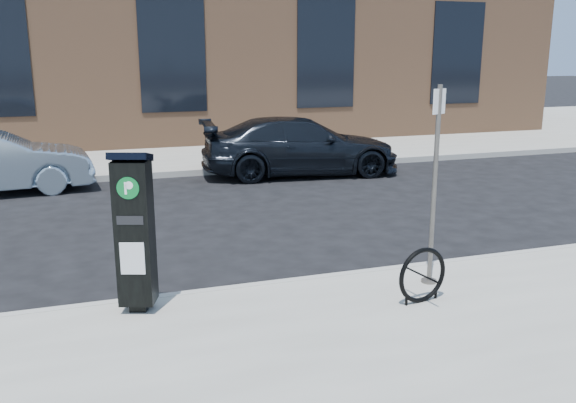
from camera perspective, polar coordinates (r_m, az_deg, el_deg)
name	(u,v)px	position (r m, az deg, el deg)	size (l,w,h in m)	color
ground	(311,288)	(8.17, 2.13, -8.05)	(120.00, 120.00, 0.00)	black
sidewalk_far	(168,141)	(21.47, -11.17, 5.59)	(60.00, 12.00, 0.15)	gray
curb_near	(311,283)	(8.12, 2.19, -7.61)	(60.00, 0.12, 0.16)	#9E9B93
curb_far	(200,172)	(15.63, -8.26, 2.71)	(60.00, 0.12, 0.16)	#9E9B93
building	(152,22)	(24.26, -12.61, 16.08)	(28.00, 10.05, 8.25)	#8E6040
parking_kiosk	(135,230)	(7.02, -14.15, -2.62)	(0.52, 0.49, 1.86)	black
sign_pole	(434,188)	(7.79, 13.53, 1.26)	(0.21, 0.20, 2.51)	#5A5650
bike_rack	(422,275)	(7.39, 12.47, -6.78)	(0.68, 0.17, 0.68)	black
car_dark	(300,146)	(15.50, 1.17, 5.21)	(2.04, 5.01, 1.45)	black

